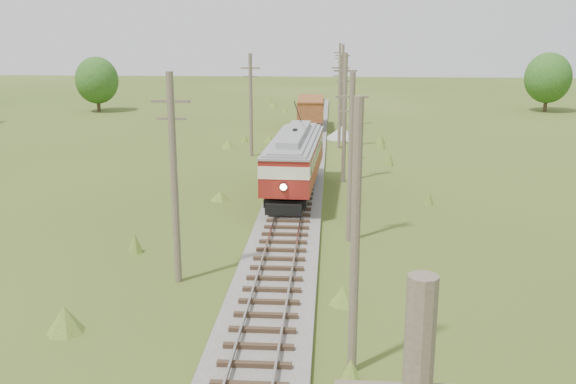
{
  "coord_description": "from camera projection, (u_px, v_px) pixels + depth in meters",
  "views": [
    {
      "loc": [
        2.33,
        -13.61,
        10.73
      ],
      "look_at": [
        0.0,
        20.19,
        1.97
      ],
      "focal_mm": 40.0,
      "sensor_mm": 36.0,
      "label": 1
    }
  ],
  "objects": [
    {
      "name": "utility_pole_r_2",
      "position": [
        351.0,
        157.0,
        32.05
      ],
      "size": [
        1.6,
        0.3,
        8.6
      ],
      "color": "brown",
      "rests_on": "ground"
    },
    {
      "name": "tree_mid_a",
      "position": [
        97.0,
        80.0,
        82.53
      ],
      "size": [
        5.46,
        5.46,
        7.03
      ],
      "color": "#38281C",
      "rests_on": "ground"
    },
    {
      "name": "utility_pole_r_6",
      "position": [
        339.0,
        77.0,
        82.27
      ],
      "size": [
        1.6,
        0.3,
        8.7
      ],
      "color": "brown",
      "rests_on": "ground"
    },
    {
      "name": "streetcar",
      "position": [
        295.0,
        157.0,
        41.02
      ],
      "size": [
        3.45,
        12.6,
        5.72
      ],
      "rotation": [
        0.0,
        0.0,
        -0.04
      ],
      "color": "black",
      "rests_on": "ground"
    },
    {
      "name": "gravel_pile",
      "position": [
        343.0,
        133.0,
        63.06
      ],
      "size": [
        3.28,
        3.48,
        1.19
      ],
      "color": "gray",
      "rests_on": "ground"
    },
    {
      "name": "utility_pole_r_4",
      "position": [
        340.0,
        101.0,
        57.21
      ],
      "size": [
        1.6,
        0.3,
        8.4
      ],
      "color": "brown",
      "rests_on": "ground"
    },
    {
      "name": "utility_pole_l_b",
      "position": [
        251.0,
        104.0,
        53.82
      ],
      "size": [
        1.6,
        0.3,
        8.6
      ],
      "color": "brown",
      "rests_on": "ground"
    },
    {
      "name": "utility_pole_r_3",
      "position": [
        345.0,
        117.0,
        44.56
      ],
      "size": [
        1.6,
        0.3,
        9.0
      ],
      "color": "brown",
      "rests_on": "ground"
    },
    {
      "name": "gondola",
      "position": [
        310.0,
        110.0,
        68.96
      ],
      "size": [
        2.87,
        8.32,
        2.75
      ],
      "rotation": [
        0.0,
        0.0,
        0.02
      ],
      "color": "black",
      "rests_on": "ground"
    },
    {
      "name": "utility_pole_r_5",
      "position": [
        342.0,
        85.0,
        69.67
      ],
      "size": [
        1.6,
        0.3,
        8.9
      ],
      "color": "brown",
      "rests_on": "ground"
    },
    {
      "name": "utility_pole_l_a",
      "position": [
        174.0,
        178.0,
        26.7
      ],
      "size": [
        1.6,
        0.3,
        9.0
      ],
      "color": "brown",
      "rests_on": "ground"
    },
    {
      "name": "railbed_main",
      "position": [
        300.0,
        169.0,
        48.78
      ],
      "size": [
        3.6,
        96.0,
        0.57
      ],
      "color": "#605B54",
      "rests_on": "ground"
    },
    {
      "name": "tree_mid_b",
      "position": [
        548.0,
        78.0,
        82.45
      ],
      "size": [
        5.88,
        5.88,
        7.57
      ],
      "color": "#38281C",
      "rests_on": "ground"
    },
    {
      "name": "utility_pole_r_1",
      "position": [
        355.0,
        241.0,
        19.51
      ],
      "size": [
        0.3,
        0.3,
        8.8
      ],
      "color": "brown",
      "rests_on": "ground"
    }
  ]
}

